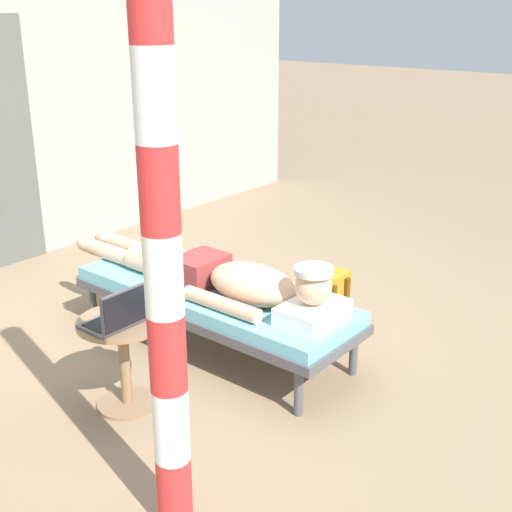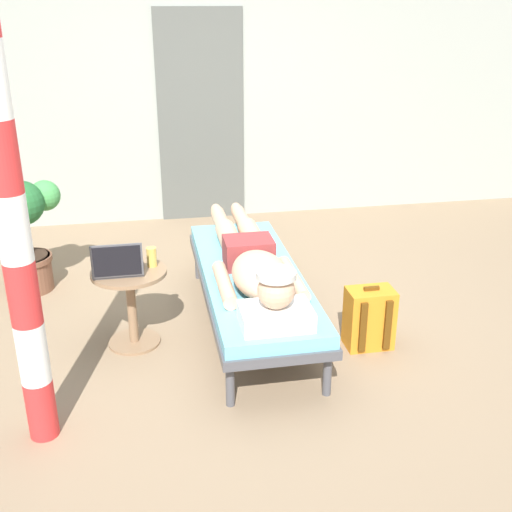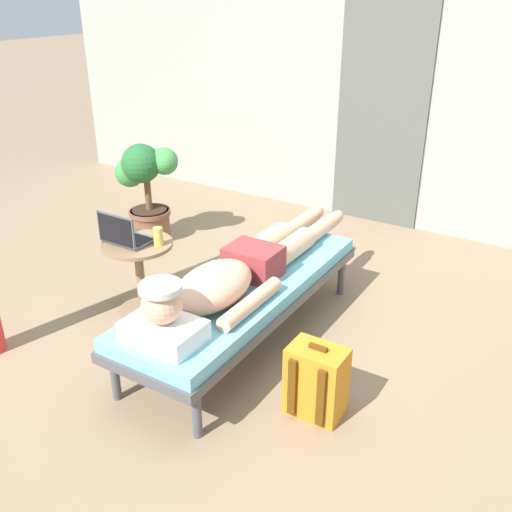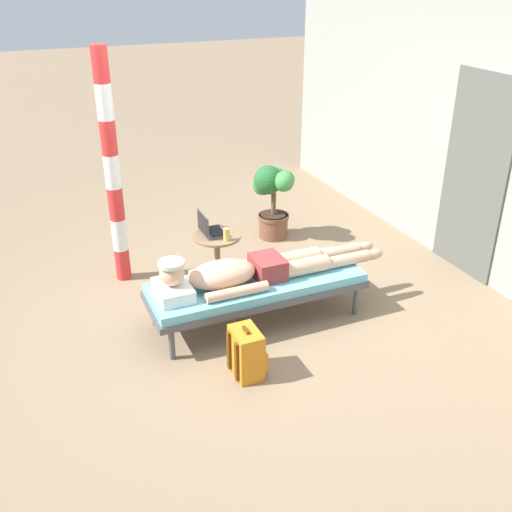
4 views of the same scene
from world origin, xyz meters
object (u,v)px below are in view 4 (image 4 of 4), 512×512
Objects in this scene: laptop at (210,228)px; potted_plant at (273,194)px; lounge_chair at (257,286)px; drink_glass at (226,234)px; porch_post at (112,171)px; backpack at (247,353)px; side_table at (217,250)px; person_reclining at (247,271)px.

potted_plant is (-0.72, 1.02, -0.04)m from laptop.
drink_glass reaches higher than lounge_chair.
laptop is at bearing -171.28° from lounge_chair.
drink_glass is at bearing 25.20° from laptop.
lounge_chair is at bearing 36.62° from porch_post.
potted_plant reaches higher than backpack.
laptop is 0.13× the size of porch_post.
side_table is at bearing -162.41° from drink_glass.
person_reclining reaches higher than drink_glass.
laptop reaches higher than side_table.
side_table is 1.55m from backpack.
side_table is (-0.80, 0.01, -0.16)m from person_reclining.
backpack is (0.70, -0.39, -0.15)m from lounge_chair.
backpack is at bearing 15.73° from porch_post.
person_reclining is 0.82m from side_table.
backpack is at bearing -22.96° from person_reclining.
side_table reaches higher than lounge_chair.
potted_plant reaches higher than laptop.
person_reclining is 4.15× the size of side_table.
porch_post is (-1.98, -0.56, 0.96)m from backpack.
laptop reaches higher than backpack.
side_table is 1.26m from potted_plant.
laptop is 1.25m from potted_plant.
drink_glass is (0.15, 0.05, 0.23)m from side_table.
side_table is 1.27m from porch_post.
person_reclining is 17.29× the size of drink_glass.
person_reclining is at bearing -5.12° from drink_glass.
lounge_chair is at bearing 150.98° from backpack.
laptop is (-0.86, -0.13, 0.24)m from lounge_chair.
lounge_chair is at bearing 90.00° from person_reclining.
lounge_chair is at bearing 5.77° from side_table.
person_reclining is 1.86m from potted_plant.
person_reclining is at bearing 33.86° from porch_post.
person_reclining is 2.42× the size of potted_plant.
drink_glass is 0.30× the size of backpack.
lounge_chair is 0.20m from person_reclining.
person_reclining is 0.87m from laptop.
potted_plant is at bearing 125.07° from laptop.
laptop is at bearing 170.65° from backpack.
backpack reaches higher than lounge_chair.
potted_plant reaches higher than lounge_chair.
laptop is 1.63m from backpack.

